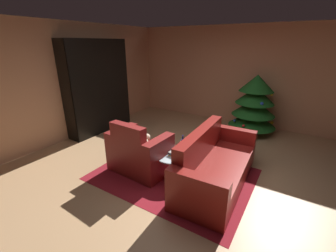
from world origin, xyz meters
TOP-DOWN VIEW (x-y plane):
  - ground_plane at (0.00, 0.00)m, footprint 7.59×7.59m
  - wall_back at (0.00, 3.19)m, footprint 6.30×0.06m
  - wall_left at (-3.12, 0.00)m, footprint 0.06×6.45m
  - area_rug at (-0.17, -0.13)m, footprint 2.57×1.93m
  - bookshelf_unit at (-2.86, 0.83)m, footprint 0.39×1.75m
  - armchair_red at (-0.76, -0.34)m, footprint 1.05×0.73m
  - couch_red at (0.50, 0.03)m, footprint 0.91×2.02m
  - coffee_table at (-0.18, -0.15)m, footprint 0.64×0.64m
  - book_stack_on_table at (-0.14, -0.18)m, footprint 0.18×0.17m
  - bottle_on_table at (-0.08, -0.01)m, footprint 0.07×0.07m
  - decorated_tree at (0.51, 2.60)m, footprint 1.14×1.14m

SIDE VIEW (x-z plane):
  - ground_plane at x=0.00m, z-range 0.00..0.00m
  - area_rug at x=-0.17m, z-range 0.00..0.01m
  - couch_red at x=0.50m, z-range -0.14..0.73m
  - armchair_red at x=-0.76m, z-range -0.14..0.81m
  - coffee_table at x=-0.18m, z-range 0.16..0.57m
  - book_stack_on_table at x=-0.14m, z-range 0.41..0.47m
  - bottle_on_table at x=-0.08m, z-range 0.37..0.69m
  - decorated_tree at x=0.51m, z-range 0.01..1.46m
  - bookshelf_unit at x=-2.86m, z-range 0.01..2.26m
  - wall_back at x=0.00m, z-range 0.00..2.61m
  - wall_left at x=-3.12m, z-range 0.00..2.61m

